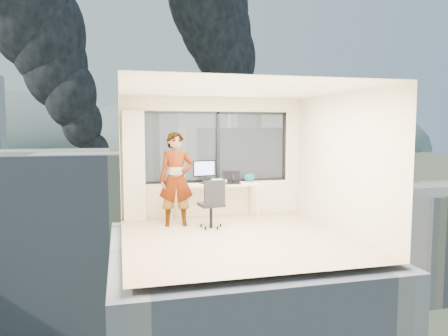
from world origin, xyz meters
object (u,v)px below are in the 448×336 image
object	(u,v)px
person	(176,179)
monitor	(204,172)
laptop	(232,178)
desk	(217,201)
chair	(211,203)
game_console	(219,181)
handbag	(249,177)

from	to	relation	value
person	monitor	world-z (taller)	person
laptop	desk	bearing A→B (deg)	178.35
chair	laptop	distance (m)	1.06
monitor	game_console	world-z (taller)	monitor
handbag	laptop	bearing A→B (deg)	-144.12
chair	desk	bearing A→B (deg)	61.40
desk	game_console	xyz separation A→B (m)	(0.09, 0.18, 0.41)
chair	laptop	world-z (taller)	laptop
chair	person	bearing A→B (deg)	140.78
chair	game_console	xyz separation A→B (m)	(0.40, 1.01, 0.30)
chair	monitor	world-z (taller)	monitor
desk	handbag	bearing A→B (deg)	13.90
chair	handbag	world-z (taller)	chair
game_console	person	bearing A→B (deg)	-139.19
monitor	game_console	size ratio (longest dim) A/B	1.57
person	handbag	distance (m)	1.85
person	handbag	world-z (taller)	person
chair	handbag	distance (m)	1.55
person	laptop	size ratio (longest dim) A/B	4.70
desk	game_console	world-z (taller)	game_console
chair	person	xyz separation A→B (m)	(-0.62, 0.37, 0.44)
person	desk	bearing A→B (deg)	31.12
game_console	handbag	world-z (taller)	handbag
monitor	game_console	xyz separation A→B (m)	(0.34, 0.07, -0.22)
desk	monitor	xyz separation A→B (m)	(-0.25, 0.11, 0.63)
chair	handbag	size ratio (longest dim) A/B	3.94
desk	chair	xyz separation A→B (m)	(-0.30, -0.83, 0.11)
game_console	laptop	world-z (taller)	laptop
person	monitor	distance (m)	0.89
desk	game_console	bearing A→B (deg)	62.56
chair	handbag	bearing A→B (deg)	34.52
chair	monitor	distance (m)	1.08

